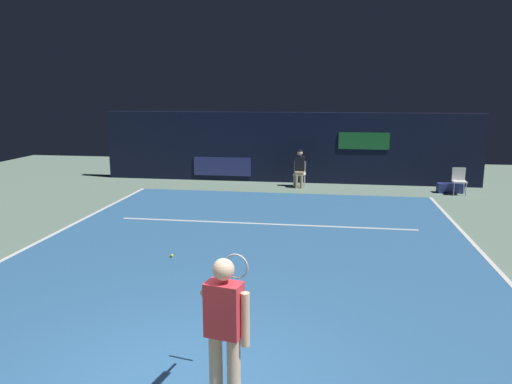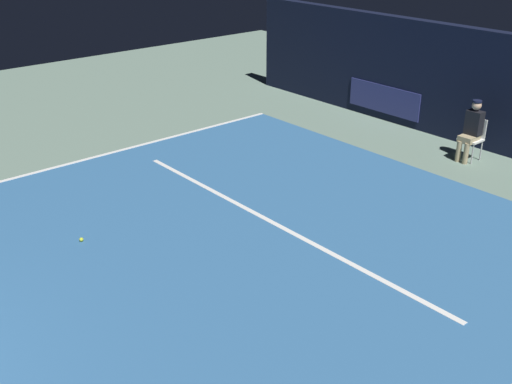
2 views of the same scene
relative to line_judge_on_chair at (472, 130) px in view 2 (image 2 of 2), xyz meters
The scene contains 7 objects.
ground_plane 7.41m from the line_judge_on_chair, 94.24° to the right, with size 28.47×28.47×0.00m, color slate.
court_surface 7.41m from the line_judge_on_chair, 94.24° to the right, with size 9.75×12.23×0.01m, color #336699.
line_sideline_right 9.13m from the line_judge_on_chair, 126.14° to the right, with size 0.10×12.23×0.01m, color white.
line_service 5.28m from the line_judge_on_chair, 95.97° to the right, with size 7.61×0.10×0.01m, color white.
back_wall 1.26m from the line_judge_on_chair, 119.89° to the left, with size 13.97×0.33×2.60m.
line_judge_on_chair is the anchor object (origin of this frame).
tennis_ball 8.32m from the line_judge_on_chair, 104.43° to the right, with size 0.07×0.07×0.07m, color #CCE033.
Camera 2 is at (7.06, 0.86, 4.97)m, focal length 43.37 mm.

